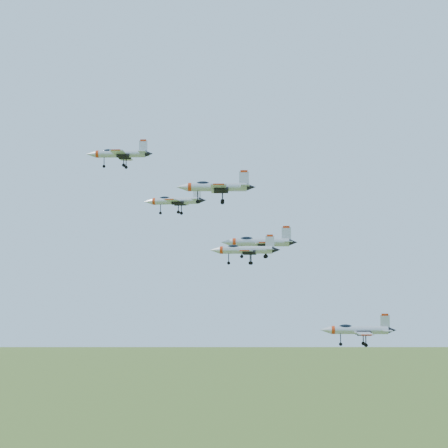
# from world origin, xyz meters

# --- Properties ---
(jet_lead) EXTENTS (13.87, 11.62, 3.72)m
(jet_lead) POSITION_xyz_m (-23.37, 12.19, 147.83)
(jet_lead) COLOR #ABB1B8
(jet_left_high) EXTENTS (12.12, 9.95, 3.25)m
(jet_left_high) POSITION_xyz_m (-9.19, 4.46, 136.98)
(jet_left_high) COLOR #ABB1B8
(jet_right_high) EXTENTS (11.10, 9.36, 2.99)m
(jet_right_high) POSITION_xyz_m (4.85, -22.79, 135.64)
(jet_right_high) COLOR #ABB1B8
(jet_left_low) EXTENTS (13.92, 11.74, 3.75)m
(jet_left_low) POSITION_xyz_m (6.63, 4.95, 129.11)
(jet_left_low) COLOR #ABB1B8
(jet_right_low) EXTENTS (10.73, 8.89, 2.87)m
(jet_right_low) POSITION_xyz_m (7.50, -14.74, 127.11)
(jet_right_low) COLOR #ABB1B8
(jet_trail) EXTENTS (11.98, 10.04, 3.21)m
(jet_trail) POSITION_xyz_m (23.94, -6.14, 114.72)
(jet_trail) COLOR #ABB1B8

